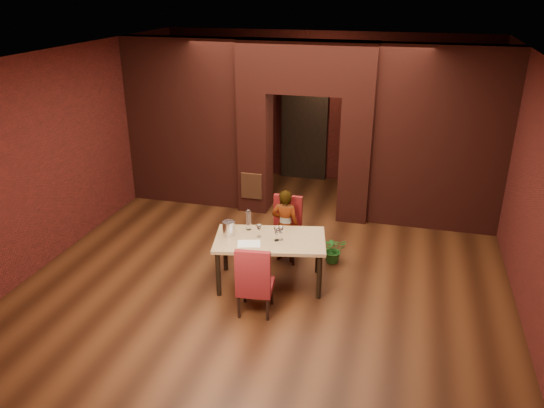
{
  "coord_description": "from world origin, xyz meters",
  "views": [
    {
      "loc": [
        1.83,
        -7.25,
        4.12
      ],
      "look_at": [
        -0.1,
        0.0,
        0.97
      ],
      "focal_mm": 35.0,
      "sensor_mm": 36.0,
      "label": 1
    }
  ],
  "objects_px": {
    "dining_table": "(270,261)",
    "potted_plant": "(334,250)",
    "person_seated": "(285,226)",
    "chair_far": "(285,230)",
    "wine_bucket": "(229,228)",
    "water_bottle": "(249,220)",
    "chair_near": "(255,278)",
    "wine_glass_a": "(259,231)",
    "wine_glass_b": "(277,234)",
    "wine_glass_c": "(281,233)"
  },
  "relations": [
    {
      "from": "dining_table",
      "to": "potted_plant",
      "type": "distance_m",
      "value": 1.2
    },
    {
      "from": "dining_table",
      "to": "potted_plant",
      "type": "height_order",
      "value": "dining_table"
    },
    {
      "from": "person_seated",
      "to": "potted_plant",
      "type": "relative_size",
      "value": 2.76
    },
    {
      "from": "chair_far",
      "to": "wine_bucket",
      "type": "distance_m",
      "value": 1.12
    },
    {
      "from": "person_seated",
      "to": "wine_bucket",
      "type": "height_order",
      "value": "person_seated"
    },
    {
      "from": "chair_far",
      "to": "water_bottle",
      "type": "height_order",
      "value": "water_bottle"
    },
    {
      "from": "chair_near",
      "to": "wine_bucket",
      "type": "distance_m",
      "value": 0.97
    },
    {
      "from": "wine_glass_a",
      "to": "water_bottle",
      "type": "xyz_separation_m",
      "value": [
        -0.21,
        0.19,
        0.07
      ]
    },
    {
      "from": "person_seated",
      "to": "potted_plant",
      "type": "distance_m",
      "value": 0.86
    },
    {
      "from": "chair_near",
      "to": "wine_glass_b",
      "type": "relative_size",
      "value": 4.85
    },
    {
      "from": "wine_glass_b",
      "to": "wine_glass_c",
      "type": "height_order",
      "value": "same"
    },
    {
      "from": "chair_near",
      "to": "person_seated",
      "type": "distance_m",
      "value": 1.5
    },
    {
      "from": "person_seated",
      "to": "wine_bucket",
      "type": "xyz_separation_m",
      "value": [
        -0.64,
        -0.8,
        0.25
      ]
    },
    {
      "from": "dining_table",
      "to": "wine_bucket",
      "type": "height_order",
      "value": "wine_bucket"
    },
    {
      "from": "chair_near",
      "to": "water_bottle",
      "type": "xyz_separation_m",
      "value": [
        -0.38,
        0.95,
        0.39
      ]
    },
    {
      "from": "chair_far",
      "to": "potted_plant",
      "type": "distance_m",
      "value": 0.83
    },
    {
      "from": "potted_plant",
      "to": "wine_bucket",
      "type": "bearing_deg",
      "value": -146.45
    },
    {
      "from": "person_seated",
      "to": "chair_near",
      "type": "bearing_deg",
      "value": 91.93
    },
    {
      "from": "chair_near",
      "to": "wine_glass_a",
      "type": "height_order",
      "value": "chair_near"
    },
    {
      "from": "wine_glass_a",
      "to": "potted_plant",
      "type": "xyz_separation_m",
      "value": [
        0.97,
        0.87,
        -0.61
      ]
    },
    {
      "from": "chair_far",
      "to": "water_bottle",
      "type": "xyz_separation_m",
      "value": [
        -0.41,
        -0.6,
        0.39
      ]
    },
    {
      "from": "wine_glass_b",
      "to": "water_bottle",
      "type": "distance_m",
      "value": 0.55
    },
    {
      "from": "person_seated",
      "to": "wine_glass_b",
      "type": "bearing_deg",
      "value": 98.24
    },
    {
      "from": "chair_near",
      "to": "person_seated",
      "type": "relative_size",
      "value": 0.84
    },
    {
      "from": "chair_far",
      "to": "wine_glass_b",
      "type": "bearing_deg",
      "value": -83.41
    },
    {
      "from": "chair_near",
      "to": "chair_far",
      "type": "bearing_deg",
      "value": -97.39
    },
    {
      "from": "dining_table",
      "to": "wine_bucket",
      "type": "bearing_deg",
      "value": 173.08
    },
    {
      "from": "potted_plant",
      "to": "chair_near",
      "type": "bearing_deg",
      "value": -116.42
    },
    {
      "from": "wine_glass_a",
      "to": "water_bottle",
      "type": "relative_size",
      "value": 0.58
    },
    {
      "from": "chair_near",
      "to": "wine_glass_c",
      "type": "height_order",
      "value": "chair_near"
    },
    {
      "from": "chair_near",
      "to": "person_seated",
      "type": "xyz_separation_m",
      "value": [
        0.04,
        1.49,
        0.1
      ]
    },
    {
      "from": "wine_bucket",
      "to": "water_bottle",
      "type": "xyz_separation_m",
      "value": [
        0.22,
        0.26,
        0.05
      ]
    },
    {
      "from": "chair_far",
      "to": "wine_glass_a",
      "type": "bearing_deg",
      "value": -102.63
    },
    {
      "from": "dining_table",
      "to": "wine_glass_b",
      "type": "xyz_separation_m",
      "value": [
        0.11,
        -0.04,
        0.47
      ]
    },
    {
      "from": "chair_near",
      "to": "wine_glass_b",
      "type": "distance_m",
      "value": 0.78
    },
    {
      "from": "person_seated",
      "to": "wine_glass_a",
      "type": "height_order",
      "value": "person_seated"
    },
    {
      "from": "wine_glass_c",
      "to": "water_bottle",
      "type": "xyz_separation_m",
      "value": [
        -0.54,
        0.21,
        0.06
      ]
    },
    {
      "from": "chair_far",
      "to": "chair_near",
      "type": "height_order",
      "value": "chair_far"
    },
    {
      "from": "water_bottle",
      "to": "wine_glass_a",
      "type": "bearing_deg",
      "value": -42.18
    },
    {
      "from": "chair_near",
      "to": "person_seated",
      "type": "bearing_deg",
      "value": -98.12
    },
    {
      "from": "water_bottle",
      "to": "wine_bucket",
      "type": "bearing_deg",
      "value": -130.16
    },
    {
      "from": "wine_bucket",
      "to": "potted_plant",
      "type": "relative_size",
      "value": 0.5
    },
    {
      "from": "wine_bucket",
      "to": "chair_near",
      "type": "bearing_deg",
      "value": -48.81
    },
    {
      "from": "wine_glass_c",
      "to": "dining_table",
      "type": "bearing_deg",
      "value": -179.47
    },
    {
      "from": "dining_table",
      "to": "wine_glass_c",
      "type": "bearing_deg",
      "value": -11.24
    },
    {
      "from": "wine_glass_a",
      "to": "wine_bucket",
      "type": "height_order",
      "value": "wine_bucket"
    },
    {
      "from": "dining_table",
      "to": "water_bottle",
      "type": "xyz_separation_m",
      "value": [
        -0.38,
        0.21,
        0.53
      ]
    },
    {
      "from": "chair_far",
      "to": "person_seated",
      "type": "height_order",
      "value": "person_seated"
    },
    {
      "from": "dining_table",
      "to": "chair_near",
      "type": "height_order",
      "value": "chair_near"
    },
    {
      "from": "water_bottle",
      "to": "potted_plant",
      "type": "xyz_separation_m",
      "value": [
        1.19,
        0.67,
        -0.68
      ]
    }
  ]
}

